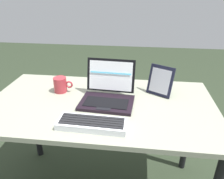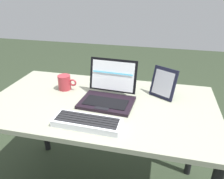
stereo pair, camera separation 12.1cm
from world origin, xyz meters
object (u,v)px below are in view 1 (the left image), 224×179
(laptop_front, at_px, (108,94))
(external_keyboard, at_px, (92,124))
(photo_frame, at_px, (160,81))
(coffee_mug, at_px, (61,85))

(laptop_front, bearing_deg, external_keyboard, -99.22)
(photo_frame, relative_size, coffee_mug, 1.49)
(laptop_front, xyz_separation_m, photo_frame, (0.30, 0.13, 0.05))
(external_keyboard, bearing_deg, coffee_mug, 127.70)
(photo_frame, distance_m, coffee_mug, 0.62)
(photo_frame, bearing_deg, coffee_mug, -176.62)
(external_keyboard, relative_size, coffee_mug, 2.75)
(coffee_mug, bearing_deg, laptop_front, -16.13)
(laptop_front, distance_m, external_keyboard, 0.26)
(external_keyboard, relative_size, photo_frame, 1.85)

